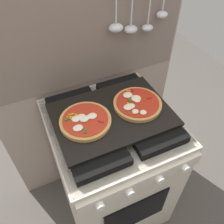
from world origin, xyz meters
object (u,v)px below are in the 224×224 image
baking_tray (112,115)px  pizza_right (137,103)px  stove (112,167)px  pizza_left (85,120)px

baking_tray → pizza_right: 0.13m
stove → pizza_left: bearing=177.8°
stove → baking_tray: 0.46m
pizza_right → baking_tray: bearing=-178.2°
baking_tray → pizza_right: (0.13, 0.00, 0.02)m
stove → baking_tray: size_ratio=1.67×
baking_tray → pizza_right: bearing=1.8°
pizza_right → pizza_left: bearing=-179.8°
baking_tray → stove: bearing=-90.0°
stove → baking_tray: bearing=90.0°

